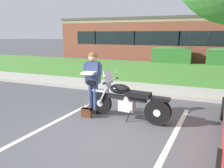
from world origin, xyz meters
TOP-DOWN VIEW (x-y plane):
  - ground_plane at (0.00, 0.00)m, footprint 140.00×140.00m
  - curb_strip at (0.00, 3.46)m, footprint 60.00×0.20m
  - concrete_walk at (0.00, 4.31)m, footprint 60.00×1.50m
  - grass_lawn at (0.00, 8.88)m, footprint 60.00×7.64m
  - stall_stripe_0 at (-1.52, 0.20)m, footprint 0.57×4.39m
  - stall_stripe_1 at (1.33, 0.20)m, footprint 0.57×4.39m
  - motorcycle at (0.20, 1.09)m, footprint 2.24×0.82m
  - rider_person at (-0.89, 1.15)m, footprint 0.53×0.60m
  - handbag at (-0.93, 0.81)m, footprint 0.28×0.13m
  - hedge_left at (-0.09, 12.68)m, footprint 2.84×0.90m
  - brick_building at (0.36, 18.84)m, footprint 20.85×11.00m

SIDE VIEW (x-z plane):
  - ground_plane at x=0.00m, z-range 0.00..0.00m
  - stall_stripe_0 at x=-1.52m, z-range 0.00..0.01m
  - stall_stripe_1 at x=1.33m, z-range 0.00..0.01m
  - grass_lawn at x=0.00m, z-range 0.00..0.06m
  - concrete_walk at x=0.00m, z-range 0.00..0.08m
  - curb_strip at x=0.00m, z-range 0.00..0.12m
  - handbag at x=-0.93m, z-range -0.04..0.32m
  - motorcycle at x=0.20m, z-range -0.14..1.12m
  - hedge_left at x=-0.09m, z-range 0.03..1.27m
  - rider_person at x=-0.89m, z-range 0.15..1.86m
  - brick_building at x=0.36m, z-range 0.00..3.50m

